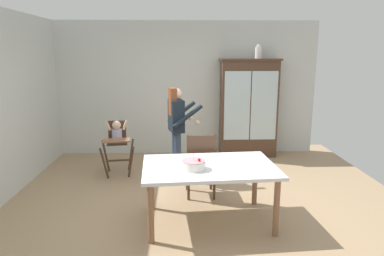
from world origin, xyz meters
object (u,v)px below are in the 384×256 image
object	(u,v)px
dining_chair_far_side	(201,161)
china_cabinet	(248,108)
high_chair_with_toddler	(117,138)
dining_table	(209,172)
birthday_cake	(194,165)
ceramic_vase	(258,52)
adult_person	(177,122)

from	to	relation	value
dining_chair_far_side	china_cabinet	bearing A→B (deg)	-119.40
china_cabinet	high_chair_with_toddler	xyz separation A→B (m)	(-2.46, -1.06, -0.33)
dining_table	birthday_cake	xyz separation A→B (m)	(-0.19, -0.14, 0.14)
china_cabinet	birthday_cake	distance (m)	3.21
ceramic_vase	dining_chair_far_side	distance (m)	2.87
birthday_cake	dining_chair_far_side	world-z (taller)	dining_chair_far_side
adult_person	dining_chair_far_side	world-z (taller)	adult_person
birthday_cake	dining_chair_far_side	size ratio (longest dim) A/B	0.29
high_chair_with_toddler	adult_person	distance (m)	1.10
high_chair_with_toddler	dining_chair_far_side	xyz separation A→B (m)	(1.37, -1.03, -0.10)
china_cabinet	dining_chair_far_side	world-z (taller)	china_cabinet
adult_person	ceramic_vase	bearing A→B (deg)	-64.41
high_chair_with_toddler	dining_chair_far_side	distance (m)	1.72
high_chair_with_toddler	birthday_cake	size ratio (longest dim) A/B	3.39
high_chair_with_toddler	adult_person	size ratio (longest dim) A/B	0.62
china_cabinet	dining_chair_far_side	size ratio (longest dim) A/B	2.05
adult_person	birthday_cake	size ratio (longest dim) A/B	5.47
high_chair_with_toddler	china_cabinet	bearing A→B (deg)	15.08
china_cabinet	high_chair_with_toddler	bearing A→B (deg)	-156.71
high_chair_with_toddler	adult_person	bearing A→B (deg)	-22.32
dining_table	high_chair_with_toddler	bearing A→B (deg)	128.93
dining_table	birthday_cake	distance (m)	0.27
china_cabinet	adult_person	bearing A→B (deg)	-137.45
ceramic_vase	birthday_cake	size ratio (longest dim) A/B	0.96
ceramic_vase	birthday_cake	distance (m)	3.52
adult_person	china_cabinet	bearing A→B (deg)	-61.47
dining_table	china_cabinet	bearing A→B (deg)	70.03
dining_table	birthday_cake	size ratio (longest dim) A/B	5.98
ceramic_vase	china_cabinet	bearing A→B (deg)	-178.67
dining_table	dining_chair_far_side	bearing A→B (deg)	94.22
high_chair_with_toddler	dining_chair_far_side	size ratio (longest dim) A/B	0.99
china_cabinet	dining_table	size ratio (longest dim) A/B	1.17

